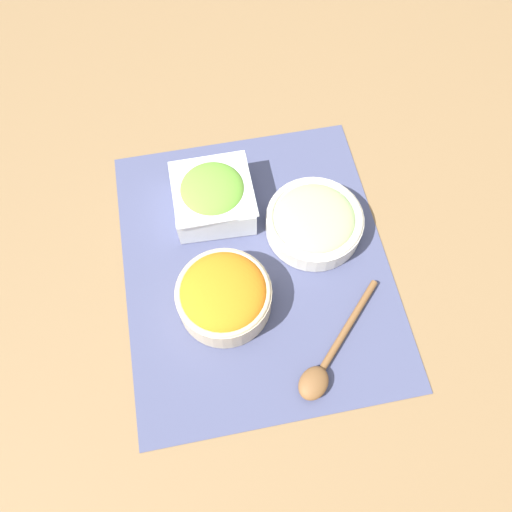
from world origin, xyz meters
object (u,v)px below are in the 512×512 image
Objects in this scene: cucumber_bowl at (315,221)px; lettuce_bowl at (213,195)px; carrot_bowl at (224,295)px; wooden_spoon at (324,366)px.

lettuce_bowl is at bearing 64.57° from cucumber_bowl.
lettuce_bowl is at bearing -3.61° from carrot_bowl.
wooden_spoon is (-0.34, -0.13, -0.03)m from lettuce_bowl.
cucumber_bowl is 0.92× the size of wooden_spoon.
cucumber_bowl is 0.26m from wooden_spoon.
lettuce_bowl is at bearing 20.73° from wooden_spoon.
carrot_bowl is 0.22m from cucumber_bowl.
lettuce_bowl is (0.20, -0.01, 0.00)m from carrot_bowl.
carrot_bowl reaches higher than wooden_spoon.
carrot_bowl is at bearing 44.99° from wooden_spoon.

